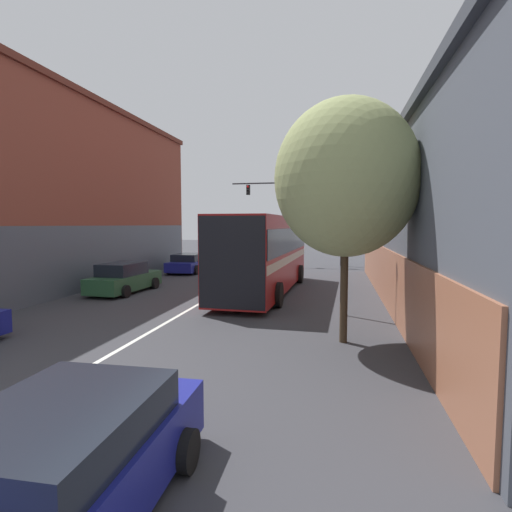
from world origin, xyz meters
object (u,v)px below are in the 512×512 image
at_px(parked_car_left_near, 190,263).
at_px(street_lamp, 345,238).
at_px(bus, 265,250).
at_px(parked_car_left_mid, 124,278).
at_px(hatchback_foreground, 48,480).
at_px(street_tree_near, 346,178).
at_px(traffic_signal_gantry, 305,201).

height_order(parked_car_left_near, street_lamp, street_lamp).
relative_size(parked_car_left_near, street_lamp, 0.98).
bearing_deg(parked_car_left_near, bus, -137.54).
bearing_deg(bus, parked_car_left_near, 44.99).
bearing_deg(parked_car_left_mid, bus, -74.89).
height_order(bus, hatchback_foreground, bus).
bearing_deg(parked_car_left_near, street_tree_near, -145.95).
height_order(parked_car_left_near, traffic_signal_gantry, traffic_signal_gantry).
relative_size(bus, traffic_signal_gantry, 1.24).
xyz_separation_m(bus, traffic_signal_gantry, (0.80, 13.21, 3.12)).
bearing_deg(street_tree_near, hatchback_foreground, -111.52).
bearing_deg(parked_car_left_near, street_lamp, -138.56).
distance_m(hatchback_foreground, traffic_signal_gantry, 29.00).
distance_m(parked_car_left_near, street_lamp, 15.41).
xyz_separation_m(parked_car_left_mid, street_lamp, (10.29, -2.90, 2.10)).
xyz_separation_m(traffic_signal_gantry, street_lamp, (2.87, -17.56, -2.38)).
xyz_separation_m(traffic_signal_gantry, street_tree_near, (2.80, -20.90, -0.66)).
bearing_deg(parked_car_left_near, traffic_signal_gantry, -50.24).
xyz_separation_m(bus, street_tree_near, (3.60, -7.69, 2.46)).
bearing_deg(street_tree_near, bus, 115.10).
relative_size(traffic_signal_gantry, street_tree_near, 1.35).
bearing_deg(traffic_signal_gantry, parked_car_left_near, -139.70).
bearing_deg(hatchback_foreground, street_lamp, -16.92).
distance_m(hatchback_foreground, street_tree_near, 9.17).
relative_size(traffic_signal_gantry, street_lamp, 1.92).
height_order(bus, parked_car_left_near, bus).
bearing_deg(street_lamp, street_tree_near, -91.35).
bearing_deg(street_lamp, bus, 130.26).
xyz_separation_m(bus, hatchback_foreground, (0.55, -15.43, -1.38)).
bearing_deg(parked_car_left_mid, street_lamp, -102.97).
xyz_separation_m(bus, parked_car_left_near, (-6.53, 7.00, -1.41)).
distance_m(bus, traffic_signal_gantry, 13.60).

